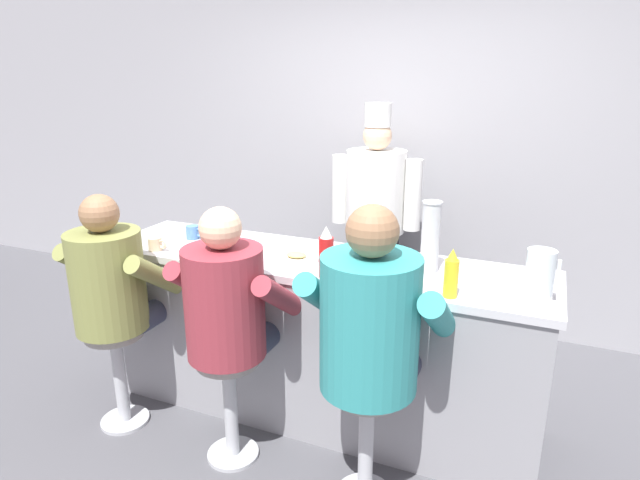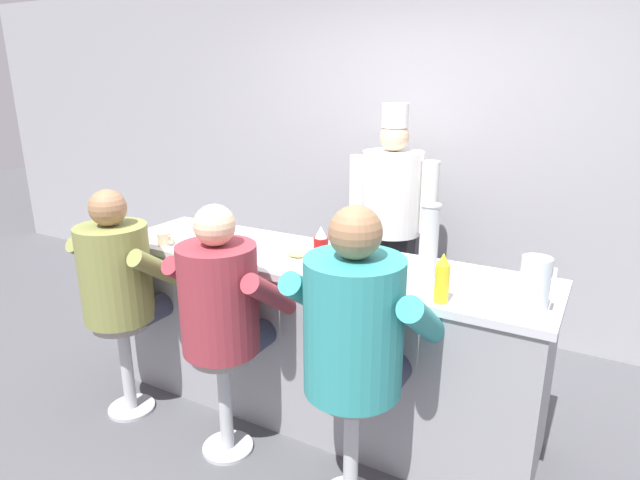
# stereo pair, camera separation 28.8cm
# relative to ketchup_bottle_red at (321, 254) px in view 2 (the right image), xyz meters

# --- Properties ---
(ground_plane) EXTENTS (20.00, 20.00, 0.00)m
(ground_plane) POSITION_rel_ketchup_bottle_red_xyz_m (-0.16, -0.08, -1.09)
(ground_plane) COLOR #4C4C51
(wall_back) EXTENTS (10.00, 0.06, 2.70)m
(wall_back) POSITION_rel_ketchup_bottle_red_xyz_m (-0.16, 1.79, 0.26)
(wall_back) COLOR #99999E
(wall_back) RESTS_ON ground_plane
(diner_counter) EXTENTS (2.55, 0.65, 0.96)m
(diner_counter) POSITION_rel_ketchup_bottle_red_xyz_m (-0.16, 0.24, -0.61)
(diner_counter) COLOR gray
(diner_counter) RESTS_ON ground_plane
(ketchup_bottle_red) EXTENTS (0.07, 0.07, 0.27)m
(ketchup_bottle_red) POSITION_rel_ketchup_bottle_red_xyz_m (0.00, 0.00, 0.00)
(ketchup_bottle_red) COLOR red
(ketchup_bottle_red) RESTS_ON diner_counter
(mustard_bottle_yellow) EXTENTS (0.07, 0.07, 0.23)m
(mustard_bottle_yellow) POSITION_rel_ketchup_bottle_red_xyz_m (0.62, -0.01, -0.02)
(mustard_bottle_yellow) COLOR yellow
(mustard_bottle_yellow) RESTS_ON diner_counter
(hot_sauce_bottle_orange) EXTENTS (0.03, 0.03, 0.15)m
(hot_sauce_bottle_orange) POSITION_rel_ketchup_bottle_red_xyz_m (0.41, -0.00, -0.05)
(hot_sauce_bottle_orange) COLOR orange
(hot_sauce_bottle_orange) RESTS_ON diner_counter
(water_pitcher_clear) EXTENTS (0.15, 0.13, 0.24)m
(water_pitcher_clear) POSITION_rel_ketchup_bottle_red_xyz_m (0.98, 0.11, -0.01)
(water_pitcher_clear) COLOR silver
(water_pitcher_clear) RESTS_ON diner_counter
(breakfast_plate) EXTENTS (0.25, 0.25, 0.05)m
(breakfast_plate) POSITION_rel_ketchup_bottle_red_xyz_m (-0.25, 0.17, -0.11)
(breakfast_plate) COLOR white
(breakfast_plate) RESTS_ON diner_counter
(cereal_bowl) EXTENTS (0.17, 0.17, 0.05)m
(cereal_bowl) POSITION_rel_ketchup_bottle_red_xyz_m (-0.68, 0.06, -0.10)
(cereal_bowl) COLOR #B24C47
(cereal_bowl) RESTS_ON diner_counter
(coffee_mug_tan) EXTENTS (0.12, 0.08, 0.08)m
(coffee_mug_tan) POSITION_rel_ketchup_bottle_red_xyz_m (-1.07, 0.01, -0.09)
(coffee_mug_tan) COLOR beige
(coffee_mug_tan) RESTS_ON diner_counter
(coffee_mug_blue) EXTENTS (0.12, 0.08, 0.08)m
(coffee_mug_blue) POSITION_rel_ketchup_bottle_red_xyz_m (-1.01, 0.28, -0.08)
(coffee_mug_blue) COLOR #4C7AB2
(coffee_mug_blue) RESTS_ON diner_counter
(cup_stack_steel) EXTENTS (0.10, 0.10, 0.37)m
(cup_stack_steel) POSITION_rel_ketchup_bottle_red_xyz_m (0.46, 0.29, 0.06)
(cup_stack_steel) COLOR #B7BABF
(cup_stack_steel) RESTS_ON diner_counter
(diner_seated_olive) EXTENTS (0.59, 0.58, 1.35)m
(diner_seated_olive) POSITION_rel_ketchup_bottle_red_xyz_m (-1.14, -0.28, -0.25)
(diner_seated_olive) COLOR #B2B5BA
(diner_seated_olive) RESTS_ON ground_plane
(diner_seated_maroon) EXTENTS (0.59, 0.59, 1.36)m
(diner_seated_maroon) POSITION_rel_ketchup_bottle_red_xyz_m (-0.40, -0.28, -0.25)
(diner_seated_maroon) COLOR #B2B5BA
(diner_seated_maroon) RESTS_ON ground_plane
(diner_seated_teal) EXTENTS (0.66, 0.65, 1.44)m
(diner_seated_teal) POSITION_rel_ketchup_bottle_red_xyz_m (0.33, -0.28, -0.22)
(diner_seated_teal) COLOR #B2B5BA
(diner_seated_teal) RESTS_ON ground_plane
(cook_in_whites_near) EXTENTS (0.68, 0.44, 1.75)m
(cook_in_whites_near) POSITION_rel_ketchup_bottle_red_xyz_m (-0.19, 1.41, -0.13)
(cook_in_whites_near) COLOR #232328
(cook_in_whites_near) RESTS_ON ground_plane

